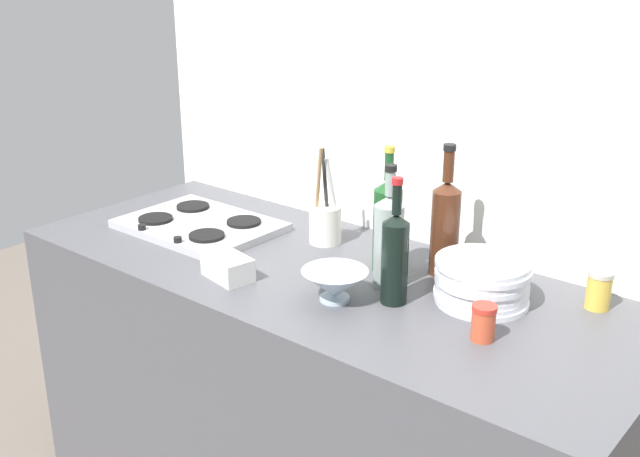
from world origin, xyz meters
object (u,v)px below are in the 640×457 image
object	(u,v)px
utensil_crock	(325,222)
mixing_bowl	(335,284)
butter_dish	(228,267)
plate_stack	(482,281)
wine_bottle_rightmost	(389,239)
stovetop_hob	(200,225)
wine_bottle_leftmost	(395,256)
wine_bottle_mid_right	(387,224)
condiment_jar_front	(599,290)
condiment_jar_rear	(483,322)
wine_bottle_mid_left	(445,225)

from	to	relation	value
utensil_crock	mixing_bowl	bearing A→B (deg)	-47.63
butter_dish	plate_stack	bearing A→B (deg)	26.62
wine_bottle_rightmost	utensil_crock	bearing A→B (deg)	157.03
stovetop_hob	wine_bottle_rightmost	world-z (taller)	wine_bottle_rightmost
plate_stack	wine_bottle_leftmost	world-z (taller)	wine_bottle_leftmost
plate_stack	wine_bottle_mid_right	world-z (taller)	wine_bottle_mid_right
utensil_crock	condiment_jar_front	world-z (taller)	utensil_crock
plate_stack	condiment_jar_rear	xyz separation A→B (m)	(0.10, -0.17, -0.01)
plate_stack	wine_bottle_mid_right	xyz separation A→B (m)	(-0.29, 0.01, 0.08)
wine_bottle_mid_left	utensil_crock	xyz separation A→B (m)	(-0.39, -0.02, -0.07)
wine_bottle_mid_right	wine_bottle_leftmost	bearing A→B (deg)	-49.94
condiment_jar_front	condiment_jar_rear	bearing A→B (deg)	-113.51
wine_bottle_leftmost	stovetop_hob	bearing A→B (deg)	176.39
butter_dish	utensil_crock	size ratio (longest dim) A/B	0.46
stovetop_hob	condiment_jar_rear	xyz separation A→B (m)	(1.02, -0.08, 0.03)
stovetop_hob	wine_bottle_leftmost	xyz separation A→B (m)	(0.76, -0.05, 0.11)
stovetop_hob	butter_dish	distance (m)	0.40
wine_bottle_mid_right	mixing_bowl	world-z (taller)	wine_bottle_mid_right
mixing_bowl	condiment_jar_rear	distance (m)	0.38
wine_bottle_mid_left	condiment_jar_front	world-z (taller)	wine_bottle_mid_left
wine_bottle_mid_right	stovetop_hob	bearing A→B (deg)	-170.68
wine_bottle_leftmost	condiment_jar_front	size ratio (longest dim) A/B	3.32
wine_bottle_leftmost	butter_dish	world-z (taller)	wine_bottle_leftmost
wine_bottle_rightmost	condiment_jar_rear	bearing A→B (deg)	-17.98
plate_stack	mixing_bowl	size ratio (longest dim) A/B	1.41
wine_bottle_mid_left	wine_bottle_mid_right	bearing A→B (deg)	-148.05
stovetop_hob	butter_dish	size ratio (longest dim) A/B	3.43
wine_bottle_mid_right	wine_bottle_mid_left	bearing A→B (deg)	31.95
stovetop_hob	condiment_jar_front	distance (m)	1.19
plate_stack	utensil_crock	distance (m)	0.56
plate_stack	wine_bottle_mid_left	world-z (taller)	wine_bottle_mid_left
mixing_bowl	stovetop_hob	bearing A→B (deg)	168.30
stovetop_hob	wine_bottle_mid_left	bearing A→B (deg)	13.61
butter_dish	wine_bottle_leftmost	bearing A→B (deg)	20.54
plate_stack	utensil_crock	xyz separation A→B (m)	(-0.55, 0.07, 0.01)
wine_bottle_leftmost	wine_bottle_rightmost	world-z (taller)	wine_bottle_rightmost
wine_bottle_leftmost	utensil_crock	bearing A→B (deg)	151.63
plate_stack	wine_bottle_mid_right	size ratio (longest dim) A/B	0.68
mixing_bowl	utensil_crock	bearing A→B (deg)	132.37
stovetop_hob	wine_bottle_leftmost	size ratio (longest dim) A/B	1.46
utensil_crock	butter_dish	bearing A→B (deg)	-95.50
wine_bottle_mid_left	wine_bottle_rightmost	size ratio (longest dim) A/B	1.10
wine_bottle_rightmost	stovetop_hob	bearing A→B (deg)	-177.78
wine_bottle_leftmost	wine_bottle_rightmost	bearing A→B (deg)	133.22
stovetop_hob	utensil_crock	world-z (taller)	utensil_crock
plate_stack	condiment_jar_front	size ratio (longest dim) A/B	2.45
stovetop_hob	mixing_bowl	distance (m)	0.65
wine_bottle_rightmost	condiment_jar_front	xyz separation A→B (m)	(0.47, 0.21, -0.08)
mixing_bowl	condiment_jar_rear	world-z (taller)	condiment_jar_rear
wine_bottle_leftmost	wine_bottle_mid_left	distance (m)	0.23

